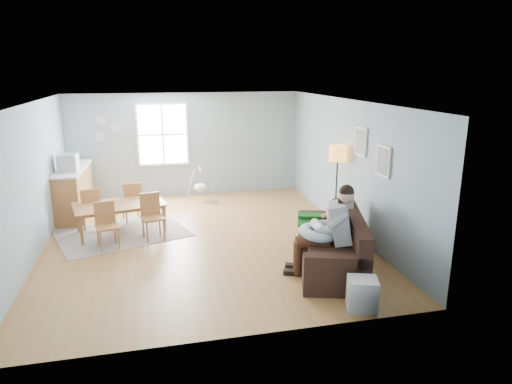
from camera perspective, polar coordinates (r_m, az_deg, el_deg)
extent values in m
cube|color=#A5713A|center=(9.18, -6.54, -6.18)|extent=(8.40, 9.40, 0.08)
cube|color=silver|center=(8.56, -7.16, 13.14)|extent=(8.40, 9.40, 0.60)
cube|color=#91A7BD|center=(13.34, -9.10, 6.60)|extent=(8.40, 0.08, 3.90)
cube|color=#91A7BD|center=(4.40, 0.24, -10.83)|extent=(8.40, 0.08, 3.90)
cube|color=#91A7BD|center=(10.09, 17.39, 3.40)|extent=(0.08, 9.40, 3.90)
cube|color=white|center=(12.09, -11.59, 7.06)|extent=(1.32, 0.06, 1.62)
cube|color=white|center=(12.06, -11.58, 7.04)|extent=(1.20, 0.02, 1.50)
cube|color=white|center=(12.06, -11.58, 7.04)|extent=(1.20, 0.03, 0.04)
cube|color=white|center=(12.06, -11.58, 7.04)|extent=(0.04, 0.03, 1.50)
cube|color=white|center=(8.16, 15.63, 3.76)|extent=(0.04, 0.44, 0.54)
cube|color=#505B72|center=(8.15, 15.47, 3.76)|extent=(0.01, 0.36, 0.46)
cube|color=white|center=(8.91, 12.97, 6.16)|extent=(0.04, 0.44, 0.54)
cube|color=#505B72|center=(8.90, 12.83, 6.16)|extent=(0.01, 0.36, 0.46)
cylinder|color=#AAC3CC|center=(12.10, -18.88, 8.48)|extent=(0.24, 0.02, 0.24)
cylinder|color=#AAC3CC|center=(12.09, -17.13, 7.66)|extent=(0.26, 0.02, 0.26)
cylinder|color=#AAC3CC|center=(12.15, -18.95, 6.59)|extent=(0.28, 0.02, 0.28)
cube|color=black|center=(7.96, 9.27, -7.61)|extent=(1.63, 2.50, 0.46)
cube|color=black|center=(7.84, 12.23, -4.44)|extent=(0.89, 2.28, 0.47)
cube|color=black|center=(6.87, 10.16, -8.50)|extent=(1.01, 0.50, 0.18)
cube|color=black|center=(8.82, 8.76, -3.07)|extent=(1.01, 0.50, 0.18)
cube|color=#124F1B|center=(8.55, 8.77, -3.37)|extent=(1.27, 1.14, 0.04)
cube|color=#B9AD8D|center=(8.35, 11.19, -2.10)|extent=(0.28, 0.57, 0.55)
cube|color=#99989B|center=(7.40, 10.53, -3.77)|extent=(0.57, 0.62, 0.68)
sphere|color=tan|center=(7.27, 11.24, -0.40)|extent=(0.25, 0.25, 0.25)
sphere|color=black|center=(7.26, 11.26, -0.01)|extent=(0.24, 0.24, 0.24)
cylinder|color=#3B2015|center=(7.40, 7.22, -6.27)|extent=(0.55, 0.38, 0.18)
cylinder|color=#3B2015|center=(7.64, 7.34, -5.60)|extent=(0.55, 0.38, 0.18)
cylinder|color=#3B2015|center=(7.53, 5.22, -8.34)|extent=(0.15, 0.15, 0.57)
cylinder|color=#3B2015|center=(7.76, 5.40, -7.62)|extent=(0.15, 0.15, 0.57)
cube|color=black|center=(7.64, 4.49, -10.00)|extent=(0.30, 0.21, 0.08)
cube|color=black|center=(7.87, 4.69, -9.23)|extent=(0.30, 0.21, 0.08)
torus|color=#CBE4FF|center=(7.45, 7.71, -5.05)|extent=(0.80, 0.79, 0.25)
cylinder|color=white|center=(7.42, 7.74, -4.36)|extent=(0.16, 0.34, 0.15)
sphere|color=tan|center=(7.59, 7.35, -3.71)|extent=(0.12, 0.12, 0.12)
cube|color=silver|center=(7.99, 9.66, -3.43)|extent=(0.30, 0.32, 0.39)
sphere|color=tan|center=(7.92, 9.97, -1.58)|extent=(0.18, 0.18, 0.18)
sphere|color=black|center=(7.91, 9.98, -1.36)|extent=(0.18, 0.18, 0.18)
cylinder|color=#DB3574|center=(7.93, 7.87, -4.81)|extent=(0.34, 0.16, 0.10)
cylinder|color=#DB3574|center=(8.07, 7.71, -4.45)|extent=(0.34, 0.16, 0.10)
cylinder|color=#DB3574|center=(7.97, 6.75, -6.05)|extent=(0.08, 0.08, 0.32)
cylinder|color=#DB3574|center=(8.11, 6.61, -5.67)|extent=(0.08, 0.08, 0.32)
cylinder|color=black|center=(9.89, 9.77, -4.37)|extent=(0.31, 0.31, 0.03)
cylinder|color=black|center=(9.67, 9.97, -0.09)|extent=(0.03, 0.03, 1.56)
cylinder|color=orange|center=(9.49, 10.20, 4.79)|extent=(0.36, 0.36, 0.31)
cube|color=silver|center=(6.72, 13.13, -12.30)|extent=(0.50, 0.47, 0.46)
cube|color=black|center=(6.70, 11.55, -12.31)|extent=(0.13, 0.30, 0.36)
cube|color=#9A938D|center=(9.85, -16.39, -4.92)|extent=(2.94, 2.57, 0.01)
imported|color=brown|center=(9.76, -16.52, -3.23)|extent=(1.95, 1.35, 0.63)
cube|color=#A06F37|center=(8.98, -18.07, -4.18)|extent=(0.48, 0.48, 0.04)
cube|color=#A06F37|center=(9.08, -18.40, -2.43)|extent=(0.37, 0.13, 0.43)
cylinder|color=#A06F37|center=(8.88, -18.80, -5.92)|extent=(0.04, 0.04, 0.42)
cylinder|color=#A06F37|center=(8.93, -16.76, -5.64)|extent=(0.04, 0.04, 0.42)
cylinder|color=#A06F37|center=(9.18, -19.13, -5.26)|extent=(0.04, 0.04, 0.42)
cylinder|color=#A06F37|center=(9.23, -17.16, -4.99)|extent=(0.04, 0.04, 0.42)
cube|color=#A06F37|center=(9.21, -12.75, -3.19)|extent=(0.50, 0.50, 0.04)
cube|color=#A06F37|center=(9.31, -13.12, -1.42)|extent=(0.39, 0.13, 0.45)
cylinder|color=#A06F37|center=(9.09, -13.44, -4.96)|extent=(0.04, 0.04, 0.45)
cylinder|color=#A06F37|center=(9.16, -11.39, -4.68)|extent=(0.04, 0.04, 0.45)
cylinder|color=#A06F37|center=(9.40, -13.91, -4.32)|extent=(0.04, 0.04, 0.45)
cylinder|color=#A06F37|center=(9.47, -11.93, -4.05)|extent=(0.04, 0.04, 0.45)
cube|color=#A06F37|center=(10.27, -20.00, -1.93)|extent=(0.49, 0.49, 0.04)
cube|color=#A06F37|center=(10.03, -19.98, -0.90)|extent=(0.38, 0.13, 0.44)
cylinder|color=#A06F37|center=(10.51, -19.15, -2.71)|extent=(0.04, 0.04, 0.43)
cylinder|color=#A06F37|center=(10.47, -20.90, -2.93)|extent=(0.04, 0.04, 0.43)
cylinder|color=#A06F37|center=(10.20, -18.87, -3.21)|extent=(0.04, 0.04, 0.43)
cylinder|color=#A06F37|center=(10.16, -20.67, -3.44)|extent=(0.04, 0.04, 0.43)
cube|color=#A06F37|center=(10.47, -15.29, -1.20)|extent=(0.49, 0.49, 0.04)
cube|color=#A06F37|center=(10.24, -15.16, -0.16)|extent=(0.38, 0.13, 0.44)
cylinder|color=#A06F37|center=(10.72, -14.54, -1.98)|extent=(0.04, 0.04, 0.43)
cylinder|color=#A06F37|center=(10.66, -16.26, -2.21)|extent=(0.04, 0.04, 0.43)
cylinder|color=#A06F37|center=(10.41, -14.13, -2.46)|extent=(0.04, 0.04, 0.43)
cylinder|color=#A06F37|center=(10.35, -15.89, -2.69)|extent=(0.04, 0.04, 0.43)
cube|color=brown|center=(11.29, -21.79, -0.01)|extent=(0.63, 1.98, 1.09)
cube|color=silver|center=(11.17, -22.06, 2.73)|extent=(0.67, 2.02, 0.04)
cube|color=#A8A7AC|center=(10.76, -22.43, 3.42)|extent=(0.43, 0.41, 0.38)
cube|color=black|center=(10.80, -23.41, 3.36)|extent=(0.04, 0.31, 0.27)
cylinder|color=#A8A7AC|center=(11.58, -7.00, 2.85)|extent=(0.07, 0.48, 0.04)
ellipsoid|color=beige|center=(11.69, -6.93, 0.56)|extent=(0.34, 0.34, 0.21)
cylinder|color=#A8A7AC|center=(11.63, -6.96, 1.70)|extent=(0.01, 0.01, 0.38)
cylinder|color=#A8A7AC|center=(11.41, -8.22, 0.50)|extent=(0.32, 0.29, 0.84)
cylinder|color=#A8A7AC|center=(11.43, -5.53, 0.61)|extent=(0.28, 0.33, 0.84)
cylinder|color=#A8A7AC|center=(11.93, -8.28, 1.14)|extent=(0.28, 0.33, 0.84)
cylinder|color=#A8A7AC|center=(11.95, -5.71, 1.24)|extent=(0.32, 0.29, 0.84)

